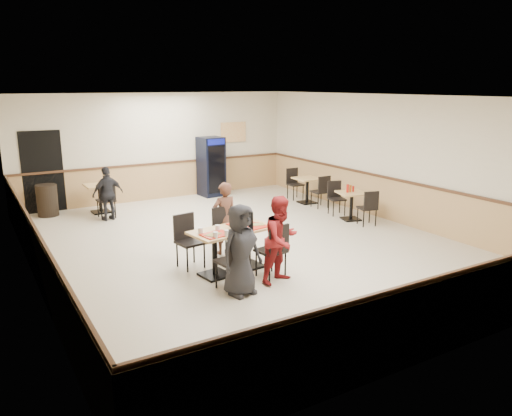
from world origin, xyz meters
TOP-DOWN VIEW (x-y plane):
  - ground at (0.00, 0.00)m, footprint 10.00×10.00m
  - room_shell at (1.78, 2.55)m, footprint 10.00×10.00m
  - main_table at (-0.93, -1.20)m, footprint 1.55×0.93m
  - main_chairs at (-0.98, -1.21)m, footprint 1.52×1.87m
  - diner_woman_left at (-1.27, -2.14)m, footprint 0.79×0.59m
  - diner_woman_right at (-0.44, -2.03)m, footprint 0.84×0.73m
  - diner_man_opposite at (-0.59, -0.26)m, footprint 0.52×0.35m
  - lone_diner at (-1.90, 3.37)m, footprint 0.81×0.44m
  - tabletop_clutter at (-0.90, -1.24)m, footprint 1.29×0.84m
  - side_table_near at (3.19, 0.38)m, footprint 0.79×0.79m
  - side_table_near_chair_south at (3.19, -0.17)m, footprint 0.50×0.50m
  - side_table_near_chair_north at (3.19, 0.93)m, footprint 0.50×0.50m
  - side_table_far at (3.31, 2.35)m, footprint 0.69×0.69m
  - side_table_far_chair_south at (3.31, 1.78)m, footprint 0.43×0.43m
  - side_table_far_chair_north at (3.31, 2.92)m, footprint 0.43×0.43m
  - condiment_caddy at (3.16, 0.43)m, footprint 0.23×0.06m
  - back_table at (-1.90, 4.20)m, footprint 0.70×0.70m
  - back_table_chair_lone at (-1.90, 3.61)m, footprint 0.44×0.44m
  - pepsi_cooler at (1.45, 4.59)m, footprint 0.70×0.71m
  - trash_bin at (-3.12, 4.55)m, footprint 0.51×0.51m

SIDE VIEW (x-z plane):
  - ground at x=0.00m, z-range 0.00..0.00m
  - trash_bin at x=-3.12m, z-range 0.00..0.80m
  - side_table_near_chair_south at x=3.19m, z-range 0.00..0.87m
  - side_table_near_chair_north at x=3.19m, z-range 0.00..0.87m
  - side_table_far_chair_south at x=3.31m, z-range 0.00..0.90m
  - side_table_far_chair_north at x=3.31m, z-range 0.00..0.90m
  - side_table_near at x=3.19m, z-range 0.11..0.80m
  - back_table_chair_lone at x=-1.90m, z-range 0.00..0.93m
  - side_table_far at x=3.31m, z-range 0.12..0.83m
  - back_table at x=-1.90m, z-range 0.12..0.86m
  - main_chairs at x=-0.98m, z-range 0.00..0.99m
  - main_table at x=-0.93m, z-range 0.13..0.91m
  - room_shell at x=1.78m, z-range -4.42..5.58m
  - lone_diner at x=-1.90m, z-range 0.00..1.31m
  - diner_man_opposite at x=-0.59m, z-range 0.00..1.42m
  - diner_woman_left at x=-1.27m, z-range 0.00..1.46m
  - diner_woman_right at x=-0.44m, z-range 0.00..1.47m
  - condiment_caddy at x=3.16m, z-range 0.67..0.87m
  - tabletop_clutter at x=-0.90m, z-range 0.74..0.86m
  - pepsi_cooler at x=1.45m, z-range 0.00..1.73m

